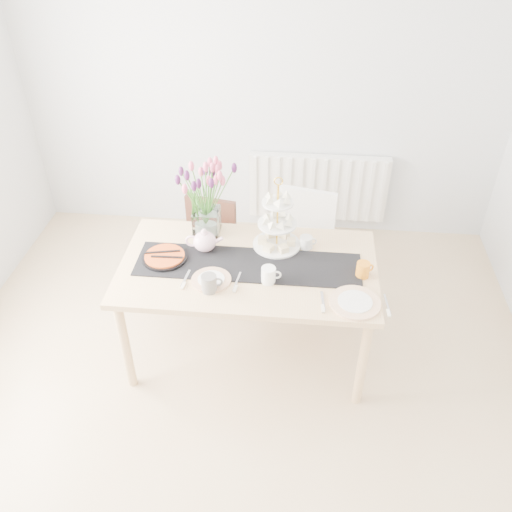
# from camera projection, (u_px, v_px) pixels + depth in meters

# --- Properties ---
(room_shell) EXTENTS (4.50, 4.50, 4.50)m
(room_shell) POSITION_uv_depth(u_px,v_px,m) (220.00, 257.00, 2.52)
(room_shell) COLOR tan
(room_shell) RESTS_ON ground
(radiator) EXTENTS (1.20, 0.08, 0.60)m
(radiator) POSITION_uv_depth(u_px,v_px,m) (318.00, 187.00, 4.74)
(radiator) COLOR white
(radiator) RESTS_ON room_shell
(dining_table) EXTENTS (1.60, 0.90, 0.75)m
(dining_table) POSITION_uv_depth(u_px,v_px,m) (248.00, 275.00, 3.42)
(dining_table) COLOR tan
(dining_table) RESTS_ON ground
(chair_brown) EXTENTS (0.46, 0.46, 0.78)m
(chair_brown) POSITION_uv_depth(u_px,v_px,m) (208.00, 244.00, 4.06)
(chair_brown) COLOR #361A13
(chair_brown) RESTS_ON ground
(chair_white) EXTENTS (0.52, 0.52, 0.88)m
(chair_white) POSITION_uv_depth(u_px,v_px,m) (301.00, 241.00, 3.99)
(chair_white) COLOR white
(chair_white) RESTS_ON ground
(table_runner) EXTENTS (1.40, 0.35, 0.01)m
(table_runner) POSITION_uv_depth(u_px,v_px,m) (248.00, 265.00, 3.37)
(table_runner) COLOR black
(table_runner) RESTS_ON dining_table
(tulip_vase) EXTENTS (0.62, 0.62, 0.53)m
(tulip_vase) POSITION_uv_depth(u_px,v_px,m) (205.00, 188.00, 3.46)
(tulip_vase) COLOR silver
(tulip_vase) RESTS_ON dining_table
(cake_stand) EXTENTS (0.31, 0.31, 0.46)m
(cake_stand) POSITION_uv_depth(u_px,v_px,m) (277.00, 230.00, 3.45)
(cake_stand) COLOR gold
(cake_stand) RESTS_ON dining_table
(teapot) EXTENTS (0.24, 0.20, 0.15)m
(teapot) POSITION_uv_depth(u_px,v_px,m) (205.00, 241.00, 3.44)
(teapot) COLOR white
(teapot) RESTS_ON dining_table
(cream_jug) EXTENTS (0.10, 0.10, 0.08)m
(cream_jug) POSITION_uv_depth(u_px,v_px,m) (306.00, 242.00, 3.49)
(cream_jug) COLOR silver
(cream_jug) RESTS_ON dining_table
(tart_tin) EXTENTS (0.28, 0.28, 0.03)m
(tart_tin) POSITION_uv_depth(u_px,v_px,m) (165.00, 257.00, 3.40)
(tart_tin) COLOR black
(tart_tin) RESTS_ON dining_table
(mug_grey) EXTENTS (0.11, 0.11, 0.11)m
(mug_grey) POSITION_uv_depth(u_px,v_px,m) (209.00, 283.00, 3.14)
(mug_grey) COLOR slate
(mug_grey) RESTS_ON dining_table
(mug_white) EXTENTS (0.10, 0.10, 0.10)m
(mug_white) POSITION_uv_depth(u_px,v_px,m) (268.00, 275.00, 3.21)
(mug_white) COLOR white
(mug_white) RESTS_ON dining_table
(mug_orange) EXTENTS (0.11, 0.11, 0.10)m
(mug_orange) POSITION_uv_depth(u_px,v_px,m) (363.00, 270.00, 3.25)
(mug_orange) COLOR orange
(mug_orange) RESTS_ON dining_table
(plate_left) EXTENTS (0.27, 0.27, 0.01)m
(plate_left) POSITION_uv_depth(u_px,v_px,m) (211.00, 280.00, 3.24)
(plate_left) COLOR silver
(plate_left) RESTS_ON dining_table
(plate_right) EXTENTS (0.32, 0.32, 0.02)m
(plate_right) POSITION_uv_depth(u_px,v_px,m) (355.00, 303.00, 3.08)
(plate_right) COLOR white
(plate_right) RESTS_ON dining_table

